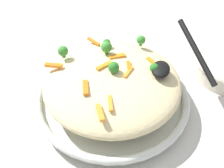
{
  "coord_description": "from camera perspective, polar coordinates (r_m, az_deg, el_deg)",
  "views": [
    {
      "loc": [
        -0.4,
        -0.1,
        0.47
      ],
      "look_at": [
        0.0,
        0.0,
        0.07
      ],
      "focal_mm": 40.58,
      "sensor_mm": 36.0,
      "label": 1
    }
  ],
  "objects": [
    {
      "name": "ground_plane",
      "position": [
        0.63,
        -0.0,
        -4.32
      ],
      "size": [
        2.4,
        2.4,
        0.0
      ],
      "primitive_type": "plane",
      "color": "beige"
    },
    {
      "name": "serving_bowl",
      "position": [
        0.61,
        -0.0,
        -2.98
      ],
      "size": [
        0.37,
        0.37,
        0.04
      ],
      "color": "silver",
      "rests_on": "ground_plane"
    },
    {
      "name": "pasta_mound",
      "position": [
        0.57,
        -0.0,
        0.55
      ],
      "size": [
        0.31,
        0.31,
        0.07
      ],
      "primitive_type": "ellipsoid",
      "color": "beige",
      "rests_on": "serving_bowl"
    },
    {
      "name": "carrot_piece_0",
      "position": [
        0.54,
        3.7,
        2.64
      ],
      "size": [
        0.04,
        0.02,
        0.01
      ],
      "primitive_type": "cube",
      "rotation": [
        0.0,
        0.0,
        6.03
      ],
      "color": "orange",
      "rests_on": "pasta_mound"
    },
    {
      "name": "carrot_piece_1",
      "position": [
        0.56,
        3.79,
        4.09
      ],
      "size": [
        0.03,
        0.02,
        0.01
      ],
      "primitive_type": "cube",
      "rotation": [
        0.0,
        0.0,
        3.44
      ],
      "color": "orange",
      "rests_on": "pasta_mound"
    },
    {
      "name": "carrot_piece_2",
      "position": [
        0.65,
        -4.2,
        9.56
      ],
      "size": [
        0.03,
        0.04,
        0.01
      ],
      "primitive_type": "cube",
      "rotation": [
        0.0,
        0.0,
        4.16
      ],
      "color": "orange",
      "rests_on": "pasta_mound"
    },
    {
      "name": "carrot_piece_3",
      "position": [
        0.58,
        -13.01,
        4.12
      ],
      "size": [
        0.01,
        0.04,
        0.01
      ],
      "primitive_type": "cube",
      "rotation": [
        0.0,
        0.0,
        4.84
      ],
      "color": "orange",
      "rests_on": "pasta_mound"
    },
    {
      "name": "carrot_piece_4",
      "position": [
        0.47,
        -2.72,
        -6.44
      ],
      "size": [
        0.04,
        0.03,
        0.01
      ],
      "primitive_type": "cube",
      "rotation": [
        0.0,
        0.0,
        0.5
      ],
      "color": "orange",
      "rests_on": "pasta_mound"
    },
    {
      "name": "carrot_piece_5",
      "position": [
        0.49,
        -0.4,
        -4.36
      ],
      "size": [
        0.04,
        0.02,
        0.01
      ],
      "primitive_type": "cube",
      "rotation": [
        0.0,
        0.0,
        3.48
      ],
      "color": "orange",
      "rests_on": "pasta_mound"
    },
    {
      "name": "carrot_piece_6",
      "position": [
        0.56,
        -1.76,
        4.16
      ],
      "size": [
        0.04,
        0.03,
        0.01
      ],
      "primitive_type": "cube",
      "rotation": [
        0.0,
        0.0,
        2.5
      ],
      "color": "orange",
      "rests_on": "pasta_mound"
    },
    {
      "name": "carrot_piece_7",
      "position": [
        0.51,
        -5.99,
        -0.77
      ],
      "size": [
        0.04,
        0.02,
        0.01
      ],
      "primitive_type": "cube",
      "rotation": [
        0.0,
        0.0,
        3.51
      ],
      "color": "orange",
      "rests_on": "pasta_mound"
    },
    {
      "name": "carrot_piece_8",
      "position": [
        0.59,
        1.55,
        6.13
      ],
      "size": [
        0.03,
        0.04,
        0.01
      ],
      "primitive_type": "cube",
      "rotation": [
        0.0,
        0.0,
        2.09
      ],
      "color": "orange",
      "rests_on": "pasta_mound"
    },
    {
      "name": "carrot_piece_9",
      "position": [
        0.58,
        9.28,
        4.8
      ],
      "size": [
        0.03,
        0.04,
        0.01
      ],
      "primitive_type": "cube",
      "rotation": [
        0.0,
        0.0,
        3.98
      ],
      "color": "orange",
      "rests_on": "pasta_mound"
    },
    {
      "name": "broccoli_floret_0",
      "position": [
        0.6,
        -10.97,
        7.26
      ],
      "size": [
        0.02,
        0.02,
        0.03
      ],
      "color": "#377928",
      "rests_on": "pasta_mound"
    },
    {
      "name": "broccoli_floret_1",
      "position": [
        0.59,
        -1.26,
        8.28
      ],
      "size": [
        0.03,
        0.03,
        0.03
      ],
      "color": "#377928",
      "rests_on": "pasta_mound"
    },
    {
      "name": "broccoli_floret_2",
      "position": [
        0.54,
        0.37,
        3.76
      ],
      "size": [
        0.02,
        0.02,
        0.03
      ],
      "color": "#296820",
      "rests_on": "pasta_mound"
    },
    {
      "name": "broccoli_floret_3",
      "position": [
        0.63,
        6.55,
        9.81
      ],
      "size": [
        0.02,
        0.02,
        0.03
      ],
      "color": "#377928",
      "rests_on": "pasta_mound"
    },
    {
      "name": "broccoli_floret_4",
      "position": [
        0.62,
        -1.19,
        9.24
      ],
      "size": [
        0.02,
        0.02,
        0.02
      ],
      "color": "#296820",
      "rests_on": "pasta_mound"
    },
    {
      "name": "broccoli_floret_5",
      "position": [
        0.55,
        9.47,
        3.58
      ],
      "size": [
        0.02,
        0.02,
        0.03
      ],
      "color": "#296820",
      "rests_on": "pasta_mound"
    },
    {
      "name": "serving_spoon",
      "position": [
        0.56,
        13.84,
        4.76
      ],
      "size": [
        0.15,
        0.14,
        0.07
      ],
      "color": "black",
      "rests_on": "pasta_mound"
    }
  ]
}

